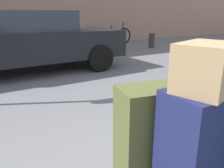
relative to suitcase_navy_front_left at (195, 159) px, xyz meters
The scene contains 8 objects.
suitcase_navy_front_left is the anchor object (origin of this frame).
suitcase_olive_rear_left 0.28m from the suitcase_navy_front_left, 100.97° to the left, with size 0.37×0.24×0.65m, color #4C5128.
duffel_bag_tan_topmost_pile 0.45m from the suitcase_navy_front_left, ahead, with size 0.28×0.21×0.21m, color #9E7F56.
parked_car 5.08m from the suitcase_navy_front_left, 87.06° to the left, with size 4.33×1.98×1.42m.
bicycle_leaning 9.61m from the suitcase_navy_front_left, 60.44° to the left, with size 1.76×0.13×0.96m.
bollard_kerb_near 7.09m from the suitcase_navy_front_left, 71.15° to the left, with size 0.24×0.24×0.59m, color #383838.
bollard_kerb_mid 7.74m from the suitcase_navy_front_left, 60.19° to the left, with size 0.24×0.24×0.59m, color #383838.
bollard_kerb_far 8.67m from the suitcase_navy_front_left, 50.70° to the left, with size 0.24×0.24×0.59m, color #383838.
Camera 1 is at (-1.12, -0.66, 1.36)m, focal length 36.90 mm.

